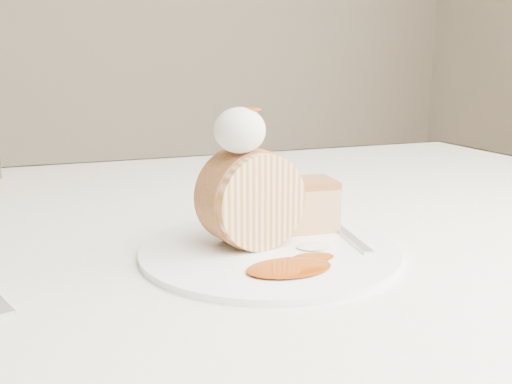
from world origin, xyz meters
name	(u,v)px	position (x,y,z in m)	size (l,w,h in m)	color
table	(201,290)	(0.00, 0.20, 0.66)	(1.40, 0.90, 0.75)	white
plate	(269,251)	(0.03, 0.06, 0.75)	(0.25, 0.25, 0.01)	white
roulade_slice	(251,199)	(0.02, 0.07, 0.80)	(0.09, 0.09, 0.05)	beige
cake_chunk	(308,207)	(0.09, 0.10, 0.78)	(0.06, 0.05, 0.05)	#A5693E
whipped_cream	(240,130)	(0.00, 0.06, 0.87)	(0.05, 0.05, 0.04)	silver
caramel_drizzle	(249,104)	(0.01, 0.07, 0.89)	(0.02, 0.02, 0.01)	#843205
caramel_pool	(289,267)	(0.02, -0.01, 0.76)	(0.08, 0.05, 0.00)	#843205
fork	(349,236)	(0.12, 0.05, 0.76)	(0.02, 0.15, 0.00)	silver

